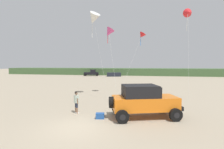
# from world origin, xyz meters

# --- Properties ---
(ground_plane) EXTENTS (220.00, 220.00, 0.00)m
(ground_plane) POSITION_xyz_m (0.00, 0.00, 0.00)
(ground_plane) COLOR tan
(dune_ridge) EXTENTS (90.00, 8.81, 2.27)m
(dune_ridge) POSITION_xyz_m (-2.00, 49.49, 1.14)
(dune_ridge) COLOR #426038
(dune_ridge) RESTS_ON ground_plane
(jeep) EXTENTS (5.01, 3.60, 2.26)m
(jeep) POSITION_xyz_m (3.73, 2.70, 1.20)
(jeep) COLOR orange
(jeep) RESTS_ON ground_plane
(person_watching) EXTENTS (0.47, 0.48, 1.67)m
(person_watching) POSITION_xyz_m (-1.22, 2.63, 0.94)
(person_watching) COLOR #8C664C
(person_watching) RESTS_ON ground_plane
(cooler_box) EXTENTS (0.61, 0.45, 0.38)m
(cooler_box) POSITION_xyz_m (0.85, 1.81, 0.19)
(cooler_box) COLOR #23519E
(cooler_box) RESTS_ON ground_plane
(distant_pickup) EXTENTS (4.92, 3.36, 1.98)m
(distant_pickup) POSITION_xyz_m (-13.34, 42.25, 0.94)
(distant_pickup) COLOR black
(distant_pickup) RESTS_ON ground_plane
(distant_sedan) EXTENTS (4.50, 2.76, 1.20)m
(distant_sedan) POSITION_xyz_m (-5.90, 41.00, 0.60)
(distant_sedan) COLOR #1E232D
(distant_sedan) RESTS_ON ground_plane
(kite_yellow_diamond) EXTENTS (2.47, 4.44, 8.09)m
(kite_yellow_diamond) POSITION_xyz_m (-0.54, 10.68, 7.44)
(kite_yellow_diamond) COLOR #E04C93
(kite_yellow_diamond) RESTS_ON ground_plane
(kite_purple_stunt) EXTENTS (3.21, 3.86, 8.12)m
(kite_purple_stunt) POSITION_xyz_m (3.16, 14.40, 7.57)
(kite_purple_stunt) COLOR red
(kite_purple_stunt) RESTS_ON ground_plane
(kite_black_sled) EXTENTS (1.71, 6.37, 11.04)m
(kite_black_sled) POSITION_xyz_m (9.14, 14.96, 10.40)
(kite_black_sled) COLOR red
(kite_black_sled) RESTS_ON ground_plane
(kite_blue_swept) EXTENTS (3.00, 2.33, 9.60)m
(kite_blue_swept) POSITION_xyz_m (-1.95, 9.12, 8.72)
(kite_blue_swept) COLOR white
(kite_blue_swept) RESTS_ON ground_plane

